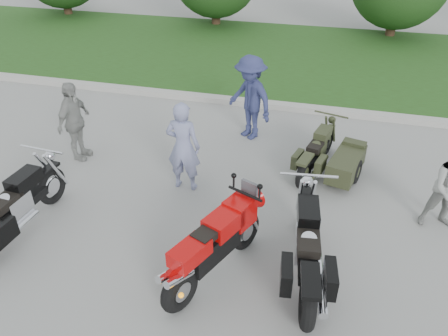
% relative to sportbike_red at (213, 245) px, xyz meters
% --- Properties ---
extents(ground, '(80.00, 80.00, 0.00)m').
position_rel_sportbike_red_xyz_m(ground, '(-0.75, 0.19, -0.61)').
color(ground, gray).
rests_on(ground, ground).
extents(curb, '(60.00, 0.30, 0.15)m').
position_rel_sportbike_red_xyz_m(curb, '(-0.75, 6.19, -0.54)').
color(curb, '#A8A59E').
rests_on(curb, ground).
extents(grass_strip, '(60.00, 8.00, 0.14)m').
position_rel_sportbike_red_xyz_m(grass_strip, '(-0.75, 10.34, -0.54)').
color(grass_strip, '#275C1F').
rests_on(grass_strip, ground).
extents(sportbike_red, '(1.04, 2.08, 1.04)m').
position_rel_sportbike_red_xyz_m(sportbike_red, '(0.00, 0.00, 0.00)').
color(sportbike_red, black).
rests_on(sportbike_red, ground).
extents(cruiser_left, '(0.47, 2.49, 0.96)m').
position_rel_sportbike_red_xyz_m(cruiser_left, '(-3.41, 0.06, -0.12)').
color(cruiser_left, black).
rests_on(cruiser_left, ground).
extents(cruiser_right, '(0.62, 2.57, 0.99)m').
position_rel_sportbike_red_xyz_m(cruiser_right, '(1.31, 0.32, -0.11)').
color(cruiser_right, black).
rests_on(cruiser_right, ground).
extents(cruiser_sidecar, '(1.32, 2.04, 0.80)m').
position_rel_sportbike_red_xyz_m(cruiser_sidecar, '(1.56, 3.22, -0.24)').
color(cruiser_sidecar, black).
rests_on(cruiser_sidecar, ground).
extents(person_stripe, '(0.65, 0.43, 1.77)m').
position_rel_sportbike_red_xyz_m(person_stripe, '(-1.17, 2.12, 0.28)').
color(person_stripe, '#7E84AC').
rests_on(person_stripe, ground).
extents(person_denim, '(1.43, 1.30, 1.93)m').
position_rel_sportbike_red_xyz_m(person_denim, '(-0.40, 4.46, 0.35)').
color(person_denim, navy).
rests_on(person_denim, ground).
extents(person_back, '(0.47, 1.02, 1.70)m').
position_rel_sportbike_red_xyz_m(person_back, '(-3.72, 2.61, 0.24)').
color(person_back, gray).
rests_on(person_back, ground).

